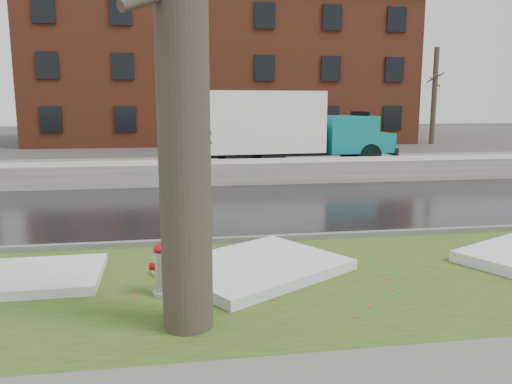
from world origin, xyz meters
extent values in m
plane|color=#47423D|center=(0.00, 0.00, 0.00)|extent=(120.00, 120.00, 0.00)
cube|color=#294617|center=(0.00, -1.25, 0.02)|extent=(60.00, 4.50, 0.04)
cube|color=black|center=(0.00, 4.50, 0.01)|extent=(60.00, 7.00, 0.03)
cube|color=slate|center=(0.00, 13.00, 0.01)|extent=(60.00, 9.00, 0.03)
cube|color=slate|center=(0.00, 1.00, 0.07)|extent=(60.00, 0.15, 0.14)
cube|color=beige|center=(0.00, 8.70, 0.38)|extent=(60.00, 1.60, 0.75)
cube|color=brown|center=(2.00, 30.00, 5.00)|extent=(26.00, 12.00, 10.00)
cylinder|color=brown|center=(-6.00, 26.00, 3.25)|extent=(0.36, 0.36, 6.50)
cylinder|color=brown|center=(-6.00, 26.00, 4.20)|extent=(0.84, 1.62, 0.73)
cylinder|color=brown|center=(-6.00, 26.00, 5.10)|extent=(1.08, 1.26, 0.66)
cylinder|color=brown|center=(-6.00, 26.00, 3.60)|extent=(1.40, 0.61, 0.63)
cylinder|color=brown|center=(16.00, 24.00, 3.25)|extent=(0.36, 0.36, 6.50)
cylinder|color=brown|center=(16.00, 24.00, 4.20)|extent=(0.84, 1.62, 0.73)
cylinder|color=brown|center=(16.00, 24.00, 5.10)|extent=(1.08, 1.26, 0.66)
cylinder|color=brown|center=(16.00, 24.00, 3.60)|extent=(1.40, 0.61, 0.63)
cylinder|color=#A5A7AD|center=(-1.79, -1.55, 0.37)|extent=(0.28, 0.28, 0.67)
ellipsoid|color=#AC0D13|center=(-1.79, -1.55, 0.71)|extent=(0.33, 0.33, 0.15)
cylinder|color=#AC0D13|center=(-1.79, -1.55, 0.79)|extent=(0.06, 0.06, 0.05)
cylinder|color=#AC0D13|center=(-1.92, -1.50, 0.44)|extent=(0.12, 0.13, 0.10)
cylinder|color=#AC0D13|center=(-1.66, -1.59, 0.44)|extent=(0.12, 0.13, 0.10)
cylinder|color=#A5A7AD|center=(-1.74, -1.42, 0.44)|extent=(0.16, 0.13, 0.13)
cylinder|color=brown|center=(-1.47, -2.60, 3.77)|extent=(0.75, 0.75, 7.45)
cube|color=black|center=(3.22, 12.72, 0.61)|extent=(7.52, 1.47, 0.21)
cube|color=white|center=(2.01, 12.64, 1.96)|extent=(5.20, 2.69, 2.52)
cube|color=#0E7F7E|center=(5.87, 12.92, 1.40)|extent=(2.30, 2.39, 1.59)
cube|color=#0E7F7E|center=(7.22, 13.02, 1.03)|extent=(1.27, 2.13, 0.84)
cube|color=black|center=(6.53, 12.97, 1.96)|extent=(0.21, 1.87, 0.84)
cube|color=black|center=(-1.06, 12.41, 0.30)|extent=(1.68, 1.23, 0.63)
cylinder|color=black|center=(6.64, 11.99, 0.51)|extent=(1.04, 0.35, 1.03)
cylinder|color=black|center=(6.50, 13.95, 0.51)|extent=(1.04, 0.35, 1.03)
cylinder|color=black|center=(2.36, 11.68, 0.51)|extent=(1.04, 0.35, 1.03)
cylinder|color=black|center=(2.22, 13.63, 0.51)|extent=(1.04, 0.35, 1.03)
cylinder|color=black|center=(0.87, 11.57, 0.51)|extent=(1.04, 0.35, 1.03)
cylinder|color=black|center=(0.73, 13.53, 0.51)|extent=(1.04, 0.35, 1.03)
imported|color=black|center=(-0.65, 9.03, 1.67)|extent=(0.68, 0.45, 1.85)
cube|color=silver|center=(-0.36, -0.77, 0.12)|extent=(3.27, 3.08, 0.16)
cube|color=silver|center=(-3.85, -0.67, 0.11)|extent=(2.23, 1.65, 0.14)
camera|label=1|loc=(-1.57, -8.28, 2.65)|focal=35.00mm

